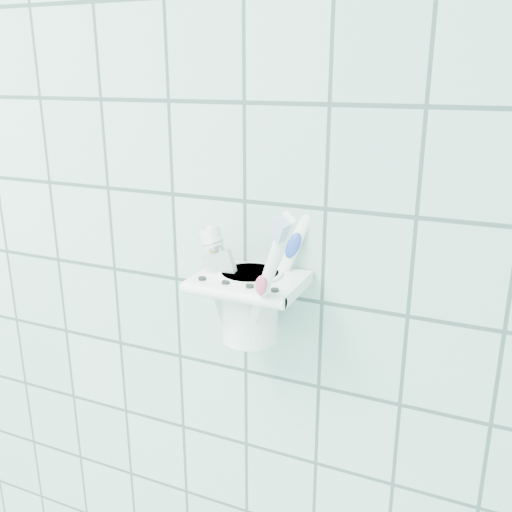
{
  "coord_description": "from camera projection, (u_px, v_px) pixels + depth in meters",
  "views": [
    {
      "loc": [
        0.89,
        0.59,
        1.51
      ],
      "look_at": [
        0.67,
        1.1,
        1.33
      ],
      "focal_mm": 40.0,
      "sensor_mm": 36.0,
      "label": 1
    }
  ],
  "objects": [
    {
      "name": "toothbrush_pink",
      "position": [
        241.0,
        247.0,
        0.66
      ],
      "size": [
        0.1,
        0.07,
        0.2
      ],
      "rotation": [
        -0.22,
        -0.58,
        -0.18
      ],
      "color": "white",
      "rests_on": "cup"
    },
    {
      "name": "cup",
      "position": [
        250.0,
        303.0,
        0.67
      ],
      "size": [
        0.07,
        0.07,
        0.09
      ],
      "color": "white",
      "rests_on": "holder_bracket"
    },
    {
      "name": "toothbrush_orange",
      "position": [
        247.0,
        247.0,
        0.64
      ],
      "size": [
        0.09,
        0.1,
        0.21
      ],
      "rotation": [
        0.27,
        0.59,
        -0.39
      ],
      "color": "white",
      "rests_on": "cup"
    },
    {
      "name": "toothbrush_blue",
      "position": [
        256.0,
        242.0,
        0.65
      ],
      "size": [
        0.07,
        0.07,
        0.22
      ],
      "rotation": [
        -0.31,
        0.32,
        -0.05
      ],
      "color": "white",
      "rests_on": "cup"
    },
    {
      "name": "holder_bracket",
      "position": [
        250.0,
        283.0,
        0.66
      ],
      "size": [
        0.12,
        0.1,
        0.04
      ],
      "color": "white",
      "rests_on": "wall_back"
    },
    {
      "name": "toothpaste_tube",
      "position": [
        240.0,
        275.0,
        0.65
      ],
      "size": [
        0.07,
        0.03,
        0.14
      ],
      "rotation": [
        -0.1,
        -0.33,
        0.12
      ],
      "color": "silver",
      "rests_on": "cup"
    }
  ]
}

